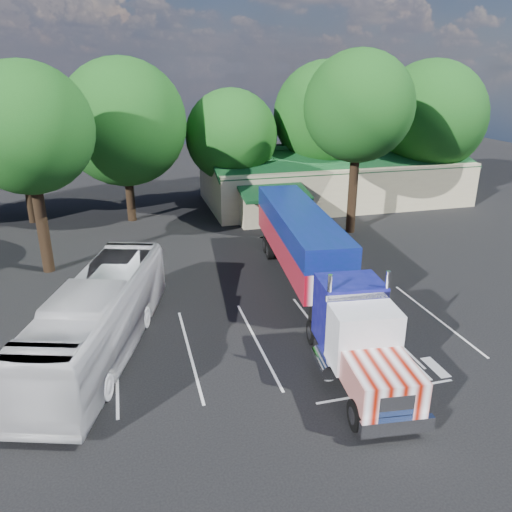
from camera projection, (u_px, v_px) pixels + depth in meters
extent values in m
plane|color=black|center=(230.00, 291.00, 28.90)|extent=(120.00, 120.00, 0.00)
cube|color=beige|center=(333.00, 180.00, 47.84)|extent=(24.00, 11.00, 4.00)
cube|color=#144722|center=(345.00, 158.00, 44.79)|extent=(24.20, 6.25, 2.10)
cube|color=#144722|center=(324.00, 150.00, 49.13)|extent=(24.20, 6.25, 2.10)
cube|color=beige|center=(270.00, 207.00, 40.97)|extent=(5.00, 2.50, 2.80)
cube|color=#144722|center=(275.00, 193.00, 39.26)|extent=(5.40, 3.19, 0.80)
cylinder|color=black|center=(30.00, 199.00, 41.13)|extent=(0.70, 0.70, 4.00)
sphere|color=#144915|center=(20.00, 135.00, 39.31)|extent=(8.40, 8.40, 8.40)
cylinder|color=black|center=(130.00, 195.00, 41.57)|extent=(0.70, 0.70, 4.30)
sphere|color=#144915|center=(123.00, 123.00, 39.48)|extent=(10.00, 10.00, 10.00)
cylinder|color=black|center=(232.00, 190.00, 45.04)|extent=(0.70, 0.70, 3.60)
sphere|color=#144915|center=(231.00, 136.00, 43.34)|extent=(8.00, 8.00, 8.00)
cylinder|color=black|center=(323.00, 178.00, 47.51)|extent=(0.70, 0.70, 4.50)
sphere|color=#144915|center=(326.00, 115.00, 45.44)|extent=(9.60, 9.60, 9.60)
cylinder|color=black|center=(423.00, 178.00, 48.95)|extent=(0.70, 0.70, 3.90)
sphere|color=#144915|center=(430.00, 117.00, 46.88)|extent=(10.40, 10.40, 10.40)
cylinder|color=black|center=(42.00, 226.00, 30.72)|extent=(0.70, 0.70, 6.00)
sphere|color=#144915|center=(27.00, 129.00, 28.65)|extent=(7.60, 7.60, 7.60)
cylinder|color=black|center=(353.00, 191.00, 38.21)|extent=(0.70, 0.70, 6.50)
sphere|color=#144915|center=(359.00, 107.00, 36.00)|extent=(8.00, 8.00, 8.00)
cube|color=black|center=(358.00, 361.00, 20.58)|extent=(1.83, 7.41, 0.26)
cube|color=white|center=(397.00, 426.00, 16.98)|extent=(2.63, 0.54, 0.58)
cube|color=white|center=(396.00, 407.00, 16.95)|extent=(1.26, 0.26, 0.94)
cube|color=white|center=(383.00, 381.00, 17.99)|extent=(2.67, 2.76, 1.21)
cube|color=silver|center=(364.00, 337.00, 19.71)|extent=(2.79, 1.95, 2.41)
cube|color=black|center=(371.00, 334.00, 18.89)|extent=(2.41, 0.34, 1.05)
cube|color=white|center=(358.00, 296.00, 20.05)|extent=(2.72, 0.40, 0.26)
cube|color=#0C0D59|center=(349.00, 311.00, 21.38)|extent=(2.83, 2.37, 2.83)
cylinder|color=white|center=(328.00, 315.00, 20.20)|extent=(0.21, 0.21, 3.57)
cylinder|color=white|center=(385.00, 311.00, 20.55)|extent=(0.21, 0.21, 3.57)
cylinder|color=white|center=(324.00, 362.00, 20.47)|extent=(0.87, 1.74, 0.69)
cylinder|color=white|center=(389.00, 357.00, 20.88)|extent=(0.87, 1.74, 0.69)
cube|color=white|center=(299.00, 244.00, 29.85)|extent=(4.15, 13.64, 1.57)
cube|color=#091D55|center=(300.00, 221.00, 29.35)|extent=(4.15, 13.64, 1.26)
cube|color=black|center=(283.00, 241.00, 34.40)|extent=(1.64, 3.78, 0.37)
cube|color=black|center=(310.00, 310.00, 25.04)|extent=(0.14, 0.14, 1.47)
cube|color=black|center=(338.00, 308.00, 25.26)|extent=(0.14, 0.14, 1.47)
cube|color=white|center=(277.00, 236.00, 36.78)|extent=(2.52, 0.39, 0.13)
cylinder|color=black|center=(357.00, 415.00, 17.68)|extent=(0.49, 1.19, 1.15)
cylinder|color=black|center=(415.00, 409.00, 18.00)|extent=(0.49, 1.19, 1.15)
cylinder|color=black|center=(320.00, 345.00, 22.14)|extent=(0.49, 1.19, 1.15)
cylinder|color=black|center=(367.00, 341.00, 22.46)|extent=(0.49, 1.19, 1.15)
cylinder|color=black|center=(313.00, 332.00, 23.21)|extent=(0.49, 1.19, 1.15)
cylinder|color=black|center=(358.00, 329.00, 23.52)|extent=(0.49, 1.19, 1.15)
cylinder|color=black|center=(270.00, 251.00, 33.58)|extent=(0.49, 1.19, 1.15)
cylinder|color=black|center=(302.00, 249.00, 33.89)|extent=(0.49, 1.19, 1.15)
cylinder|color=black|center=(267.00, 245.00, 34.74)|extent=(0.49, 1.19, 1.15)
cylinder|color=black|center=(297.00, 243.00, 35.06)|extent=(0.49, 1.19, 1.15)
imported|color=black|center=(312.00, 279.00, 28.47)|extent=(0.56, 0.69, 1.63)
imported|color=black|center=(281.00, 235.00, 37.03)|extent=(1.28, 1.84, 0.92)
imported|color=silver|center=(99.00, 318.00, 22.03)|extent=(6.70, 12.91, 3.51)
imported|color=#AAACB2|center=(329.00, 206.00, 44.22)|extent=(4.16, 2.36, 1.30)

